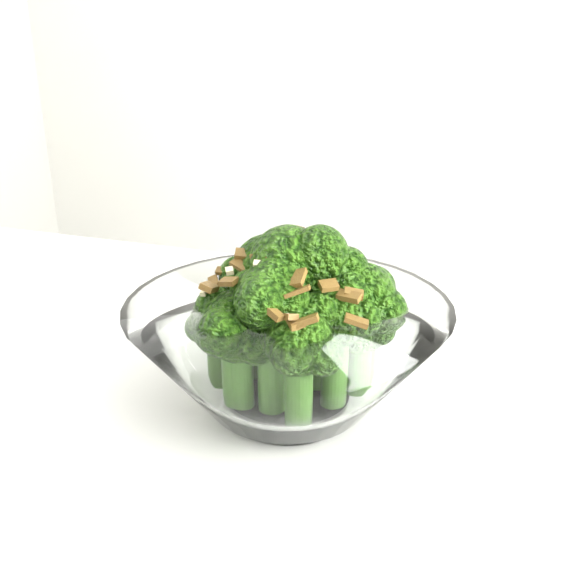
% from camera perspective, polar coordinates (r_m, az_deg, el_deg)
% --- Properties ---
extents(broccoli_dish, '(0.22, 0.22, 0.13)m').
position_cam_1_polar(broccoli_dish, '(0.43, 0.03, -4.69)').
color(broccoli_dish, white).
rests_on(broccoli_dish, table).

